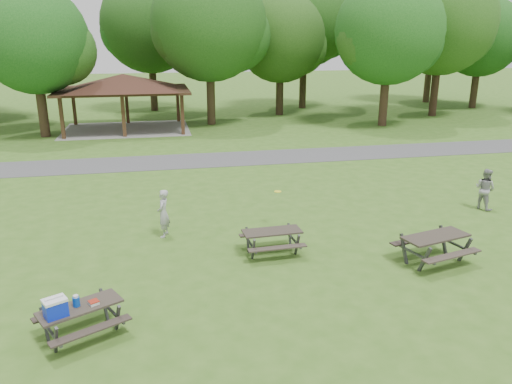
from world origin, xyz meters
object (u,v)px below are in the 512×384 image
(picnic_table_middle, at_px, (272,236))
(frisbee_catcher, at_px, (485,189))
(picnic_table_near, at_px, (73,311))
(frisbee_thrower, at_px, (163,213))

(picnic_table_middle, height_order, frisbee_catcher, frisbee_catcher)
(picnic_table_middle, bearing_deg, picnic_table_near, -146.05)
(picnic_table_middle, xyz_separation_m, frisbee_thrower, (-3.09, 1.98, 0.23))
(frisbee_thrower, bearing_deg, frisbee_catcher, 108.31)
(picnic_table_near, bearing_deg, frisbee_catcher, 22.70)
(picnic_table_near, height_order, frisbee_thrower, frisbee_thrower)
(frisbee_thrower, xyz_separation_m, frisbee_catcher, (11.73, 0.33, -0.01))
(picnic_table_near, height_order, frisbee_catcher, frisbee_catcher)
(frisbee_catcher, bearing_deg, frisbee_thrower, 69.30)
(picnic_table_near, bearing_deg, picnic_table_middle, 33.95)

